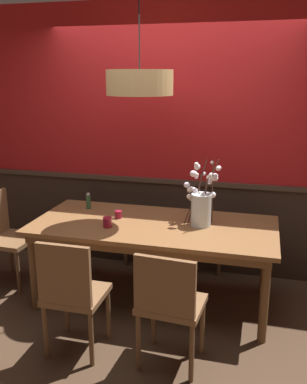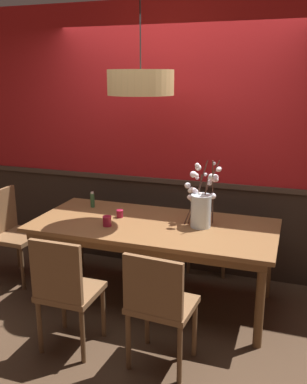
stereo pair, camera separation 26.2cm
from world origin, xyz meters
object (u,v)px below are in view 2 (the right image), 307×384
Objects in this scene: chair_head_west_end at (12,229)px; chair_near_side_right at (159,303)px; chair_far_side_right at (211,221)px; vase_with_blossoms at (201,206)px; chair_near_side_left at (65,288)px; chair_far_side_left at (156,215)px; candle_holder_nearer_edge at (107,221)px; condiment_bottle at (92,200)px; candle_holder_nearer_center at (120,214)px; pendant_lamp at (141,83)px; dining_table at (154,232)px.

chair_head_west_end is 2.05m from chair_near_side_right.
chair_far_side_right is 0.92m from vase_with_blossoms.
chair_far_side_right is at bearing 68.23° from chair_near_side_left.
chair_far_side_left is 1.54× the size of vase_with_blossoms.
candle_holder_nearer_edge is 0.58× the size of condiment_bottle.
candle_holder_nearer_edge is at bearing -161.21° from vase_with_blossoms.
candle_holder_nearer_edge is (-0.08, -1.10, 0.28)m from chair_far_side_left.
chair_near_side_right is 12.52× the size of candle_holder_nearer_center.
candle_holder_nearer_edge is 0.10× the size of pendant_lamp.
pendant_lamp reaches higher than candle_holder_nearer_center.
vase_with_blossoms is at bearing -0.66° from pendant_lamp.
chair_head_west_end is 1.00× the size of chair_near_side_left.
chair_near_side_right is 1.49× the size of vase_with_blossoms.
candle_holder_nearer_edge is at bearing -94.17° from chair_far_side_left.
chair_head_west_end is 1.54× the size of vase_with_blossoms.
chair_near_side_left is at bearing -112.26° from dining_table.
vase_with_blossoms is (0.07, 0.95, 0.42)m from chair_near_side_right.
dining_table is 1.00m from chair_near_side_left.
chair_head_west_end is 1.99m from pendant_lamp.
chair_head_west_end is at bearing 154.87° from chair_near_side_right.
candle_holder_nearer_edge is (-0.36, -0.19, 0.12)m from dining_table.
pendant_lamp is at bearing 76.74° from chair_near_side_left.
chair_far_side_left is at bearing 55.11° from condiment_bottle.
condiment_bottle reaches higher than candle_holder_nearer_center.
chair_far_side_left is 1.16m from vase_with_blossoms.
pendant_lamp is at bearing -120.91° from chair_far_side_right.
candle_holder_nearer_center is (-0.35, 0.06, 0.11)m from dining_table.
chair_far_side_left is at bearing 85.36° from candle_holder_nearer_center.
chair_far_side_right is (0.34, 0.89, -0.16)m from dining_table.
chair_head_west_end is at bearing -176.44° from candle_holder_nearer_center.
candle_holder_nearer_edge is (-0.71, -1.08, 0.28)m from chair_far_side_right.
condiment_bottle reaches higher than dining_table.
chair_near_side_left is at bearing -91.32° from candle_holder_nearer_center.
dining_table is 0.96m from chair_near_side_right.
chair_near_side_right is (0.34, -0.88, -0.16)m from dining_table.
candle_holder_nearer_edge reaches higher than candle_holder_nearer_center.
vase_with_blossoms reaches higher than candle_holder_nearer_edge.
chair_near_side_left is 1.54× the size of vase_with_blossoms.
candle_holder_nearer_edge is (-0.70, 0.69, 0.28)m from chair_near_side_right.
chair_far_side_left is at bearing 107.19° from dining_table.
chair_near_side_left is at bearing -128.60° from vase_with_blossoms.
chair_far_side_left is 1.06× the size of pendant_lamp.
vase_with_blossoms is 1.17m from pendant_lamp.
chair_far_side_right is 1.05× the size of chair_near_side_right.
condiment_bottle is at bearing 170.42° from vase_with_blossoms.
vase_with_blossoms is 0.77m from candle_holder_nearer_center.
condiment_bottle is (-0.45, -0.65, 0.31)m from chair_far_side_left.
condiment_bottle reaches higher than chair_near_side_right.
chair_far_side_left is (1.23, 0.92, -0.00)m from chair_head_west_end.
chair_near_side_left is 1.32m from vase_with_blossoms.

